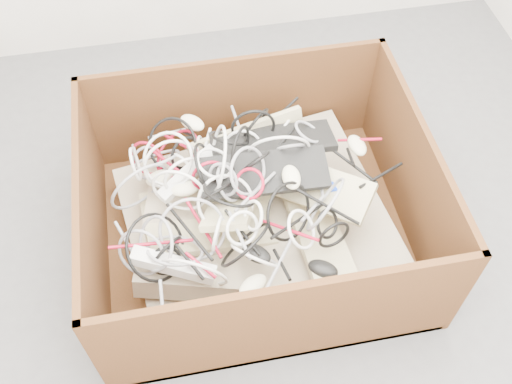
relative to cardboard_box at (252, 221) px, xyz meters
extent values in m
plane|color=#4E4E51|center=(0.14, -0.11, -0.13)|extent=(3.00, 3.00, 0.00)
cube|color=#39270E|center=(0.02, 0.00, -0.12)|extent=(1.27, 1.06, 0.03)
cube|color=#39270E|center=(0.02, 0.52, 0.13)|extent=(1.27, 0.02, 0.54)
cube|color=#39270E|center=(0.02, -0.52, 0.13)|extent=(1.27, 0.03, 0.54)
cube|color=#39270E|center=(0.64, 0.00, 0.13)|extent=(0.02, 1.01, 0.54)
cube|color=#39270E|center=(-0.61, 0.00, 0.13)|extent=(0.02, 1.01, 0.54)
cube|color=tan|center=(0.02, 0.02, -0.05)|extent=(1.12, 0.97, 0.21)
cube|color=tan|center=(-0.09, -0.05, 0.03)|extent=(0.80, 0.72, 0.22)
cube|color=#C2B889|center=(-0.19, 0.08, 0.09)|extent=(0.48, 0.18, 0.15)
cube|color=#C2B889|center=(0.16, 0.13, 0.08)|extent=(0.50, 0.34, 0.15)
cube|color=#C2B889|center=(-0.05, -0.13, 0.07)|extent=(0.28, 0.50, 0.13)
cube|color=#C2B889|center=(-0.17, -0.10, 0.10)|extent=(0.49, 0.21, 0.16)
cube|color=#C2B889|center=(0.22, -0.21, 0.11)|extent=(0.19, 0.48, 0.10)
cube|color=#C2B889|center=(0.03, 0.24, 0.20)|extent=(0.49, 0.17, 0.19)
cube|color=#C2B889|center=(-0.06, 0.01, 0.18)|extent=(0.32, 0.46, 0.26)
cube|color=#C2B889|center=(0.23, 0.00, 0.19)|extent=(0.46, 0.44, 0.16)
cube|color=black|center=(0.11, 0.18, 0.26)|extent=(0.48, 0.17, 0.07)
cube|color=black|center=(0.05, 0.02, 0.27)|extent=(0.48, 0.18, 0.08)
ellipsoid|color=beige|center=(-0.34, 0.15, 0.17)|extent=(0.12, 0.09, 0.04)
ellipsoid|color=beige|center=(0.45, 0.15, 0.20)|extent=(0.08, 0.12, 0.04)
ellipsoid|color=beige|center=(-0.07, -0.37, 0.17)|extent=(0.13, 0.11, 0.04)
ellipsoid|color=beige|center=(0.14, -0.04, 0.30)|extent=(0.07, 0.11, 0.04)
ellipsoid|color=beige|center=(-0.18, 0.33, 0.26)|extent=(0.12, 0.13, 0.04)
ellipsoid|color=black|center=(0.19, -0.34, 0.15)|extent=(0.13, 0.12, 0.04)
ellipsoid|color=black|center=(-0.04, -0.27, 0.21)|extent=(0.13, 0.12, 0.04)
ellipsoid|color=beige|center=(-0.25, 0.04, 0.22)|extent=(0.11, 0.07, 0.04)
cube|color=silver|center=(-0.22, 0.10, 0.24)|extent=(0.25, 0.19, 0.11)
cube|color=silver|center=(-0.32, -0.26, 0.20)|extent=(0.30, 0.16, 0.10)
cube|color=#0C2EB6|center=(0.31, -0.05, 0.21)|extent=(0.05, 0.05, 0.03)
torus|color=black|center=(-0.14, -0.03, 0.25)|extent=(0.20, 0.12, 0.20)
torus|color=gray|center=(-0.43, -0.20, 0.21)|extent=(0.21, 0.15, 0.22)
torus|color=black|center=(0.05, 0.23, 0.30)|extent=(0.25, 0.03, 0.25)
torus|color=silver|center=(-0.28, 0.15, 0.24)|extent=(0.31, 0.11, 0.30)
torus|color=silver|center=(-0.42, 0.17, 0.25)|extent=(0.04, 0.18, 0.18)
torus|color=black|center=(0.02, 0.03, 0.34)|extent=(0.13, 0.11, 0.14)
torus|color=silver|center=(-0.16, -0.19, 0.25)|extent=(0.08, 0.15, 0.17)
torus|color=black|center=(-0.02, 0.11, 0.32)|extent=(0.13, 0.22, 0.25)
torus|color=silver|center=(-0.17, 0.23, 0.21)|extent=(0.05, 0.14, 0.14)
torus|color=black|center=(-0.38, -0.18, 0.21)|extent=(0.22, 0.31, 0.27)
torus|color=silver|center=(-0.04, -0.28, 0.22)|extent=(0.19, 0.21, 0.19)
torus|color=gray|center=(-0.24, -0.17, 0.25)|extent=(0.31, 0.20, 0.25)
torus|color=black|center=(-0.05, 0.19, 0.30)|extent=(0.20, 0.18, 0.12)
torus|color=silver|center=(-0.11, 0.07, 0.33)|extent=(0.11, 0.35, 0.34)
torus|color=silver|center=(-0.11, -0.09, 0.28)|extent=(0.28, 0.21, 0.19)
torus|color=silver|center=(0.12, 0.11, 0.28)|extent=(0.33, 0.11, 0.32)
torus|color=silver|center=(0.00, 0.20, 0.24)|extent=(0.21, 0.06, 0.20)
torus|color=#A00B23|center=(-0.38, 0.24, 0.19)|extent=(0.19, 0.10, 0.19)
torus|color=black|center=(0.06, 0.26, 0.28)|extent=(0.16, 0.16, 0.20)
torus|color=gray|center=(0.23, -0.17, 0.29)|extent=(0.22, 0.23, 0.29)
torus|color=black|center=(0.10, -0.15, 0.25)|extent=(0.23, 0.22, 0.28)
torus|color=gray|center=(-0.11, -0.01, 0.31)|extent=(0.10, 0.15, 0.16)
torus|color=black|center=(-0.16, 0.09, 0.27)|extent=(0.12, 0.29, 0.27)
torus|color=black|center=(0.24, -0.27, 0.25)|extent=(0.15, 0.05, 0.15)
torus|color=silver|center=(0.13, -0.25, 0.28)|extent=(0.12, 0.17, 0.15)
torus|color=silver|center=(-0.29, 0.15, 0.28)|extent=(0.22, 0.21, 0.19)
torus|color=black|center=(-0.27, 0.26, 0.23)|extent=(0.21, 0.23, 0.23)
torus|color=gray|center=(-0.08, 0.00, 0.28)|extent=(0.13, 0.21, 0.18)
torus|color=silver|center=(-0.03, -0.19, 0.31)|extent=(0.09, 0.16, 0.14)
torus|color=black|center=(-0.23, 0.20, 0.24)|extent=(0.17, 0.11, 0.19)
torus|color=gray|center=(-0.41, 0.09, 0.21)|extent=(0.31, 0.18, 0.35)
torus|color=gray|center=(-0.38, 0.25, 0.16)|extent=(0.17, 0.14, 0.14)
torus|color=silver|center=(-0.08, -0.23, 0.31)|extent=(0.17, 0.12, 0.15)
torus|color=black|center=(-0.34, -0.20, 0.21)|extent=(0.16, 0.12, 0.18)
torus|color=silver|center=(0.17, 0.28, 0.21)|extent=(0.14, 0.11, 0.16)
torus|color=gray|center=(-0.02, -0.02, 0.35)|extent=(0.17, 0.21, 0.20)
torus|color=black|center=(-0.35, -0.23, 0.19)|extent=(0.16, 0.09, 0.14)
torus|color=silver|center=(-0.27, 0.01, 0.25)|extent=(0.25, 0.13, 0.28)
torus|color=gray|center=(-0.34, 0.20, 0.22)|extent=(0.26, 0.21, 0.18)
torus|color=silver|center=(-0.24, 0.08, 0.26)|extent=(0.21, 0.08, 0.22)
torus|color=black|center=(-0.09, -0.08, 0.32)|extent=(0.24, 0.21, 0.15)
torus|color=black|center=(-0.07, -0.24, 0.22)|extent=(0.25, 0.20, 0.26)
torus|color=silver|center=(-0.25, 0.15, 0.21)|extent=(0.14, 0.16, 0.19)
torus|color=black|center=(0.24, -0.20, 0.22)|extent=(0.12, 0.12, 0.13)
torus|color=gray|center=(-0.42, 0.27, 0.18)|extent=(0.03, 0.14, 0.14)
torus|color=silver|center=(-0.26, -0.29, 0.19)|extent=(0.24, 0.17, 0.25)
torus|color=gray|center=(-0.37, -0.20, 0.25)|extent=(0.18, 0.24, 0.18)
torus|color=#A00B23|center=(-0.02, -0.06, 0.33)|extent=(0.13, 0.15, 0.11)
torus|color=gray|center=(-0.31, -0.21, 0.21)|extent=(0.25, 0.24, 0.12)
torus|color=#A00B23|center=(-0.26, 0.24, 0.20)|extent=(0.22, 0.27, 0.17)
torus|color=#A00B23|center=(-0.15, 0.05, 0.27)|extent=(0.19, 0.05, 0.19)
torus|color=gray|center=(0.17, 0.11, 0.29)|extent=(0.14, 0.09, 0.12)
torus|color=gray|center=(0.25, 0.18, 0.28)|extent=(0.13, 0.15, 0.10)
torus|color=silver|center=(-0.13, 0.06, 0.32)|extent=(0.16, 0.18, 0.09)
cylinder|color=#A00B23|center=(-0.23, -0.29, 0.23)|extent=(0.10, 0.11, 0.04)
cylinder|color=gray|center=(0.03, -0.34, 0.22)|extent=(0.13, 0.18, 0.02)
cylinder|color=black|center=(-0.07, -0.20, 0.25)|extent=(0.10, 0.19, 0.06)
cylinder|color=#A00B23|center=(-0.21, 0.24, 0.23)|extent=(0.17, 0.21, 0.06)
cylinder|color=black|center=(0.12, 0.13, 0.27)|extent=(0.18, 0.15, 0.06)
cylinder|color=black|center=(-0.27, -0.28, 0.24)|extent=(0.09, 0.14, 0.03)
cylinder|color=#A00B23|center=(0.09, -0.22, 0.24)|extent=(0.18, 0.17, 0.07)
cylinder|color=#A00B23|center=(-0.20, -0.14, 0.22)|extent=(0.11, 0.24, 0.07)
cylinder|color=gray|center=(0.00, -0.08, 0.30)|extent=(0.18, 0.17, 0.04)
cylinder|color=black|center=(0.16, 0.33, 0.23)|extent=(0.22, 0.16, 0.06)
cylinder|color=black|center=(0.04, -0.34, 0.23)|extent=(0.04, 0.15, 0.05)
cylinder|color=black|center=(-0.25, -0.17, 0.26)|extent=(0.14, 0.25, 0.03)
cylinder|color=#A00B23|center=(-0.27, 0.14, 0.23)|extent=(0.18, 0.22, 0.04)
cylinder|color=#A00B23|center=(0.47, 0.16, 0.21)|extent=(0.16, 0.09, 0.07)
cylinder|color=#A00B23|center=(-0.39, -0.18, 0.23)|extent=(0.29, 0.02, 0.04)
cylinder|color=black|center=(0.48, -0.05, 0.24)|extent=(0.20, 0.11, 0.03)
cylinder|color=black|center=(0.24, -0.15, 0.25)|extent=(0.23, 0.16, 0.10)
cylinder|color=black|center=(0.39, 0.01, 0.24)|extent=(0.14, 0.18, 0.03)
cylinder|color=gray|center=(-0.37, -0.39, 0.20)|extent=(0.02, 0.14, 0.05)
cylinder|color=gray|center=(-0.48, -0.12, 0.20)|extent=(0.07, 0.14, 0.06)
cylinder|color=gray|center=(0.00, 0.29, 0.25)|extent=(0.03, 0.29, 0.07)
cylinder|color=gray|center=(-0.09, -0.23, 0.28)|extent=(0.06, 0.19, 0.04)
cylinder|color=silver|center=(-0.14, 0.20, 0.27)|extent=(0.07, 0.17, 0.02)
cylinder|color=gray|center=(0.19, -0.15, 0.25)|extent=(0.12, 0.13, 0.06)
cylinder|color=gray|center=(-0.29, 0.37, 0.18)|extent=(0.16, 0.06, 0.04)
cylinder|color=black|center=(0.39, 0.05, 0.25)|extent=(0.03, 0.12, 0.05)
cylinder|color=black|center=(-0.16, 0.27, 0.23)|extent=(0.16, 0.16, 0.05)
cylinder|color=black|center=(0.13, -0.20, 0.25)|extent=(0.23, 0.16, 0.08)
camera|label=1|loc=(-0.23, -1.31, 1.98)|focal=41.66mm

